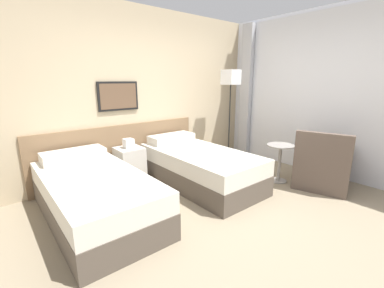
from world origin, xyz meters
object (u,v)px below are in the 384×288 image
Objects in this scene: bed_near_window at (199,166)px; side_table at (280,156)px; armchair at (323,168)px; nightstand at (130,164)px; floor_lamp at (231,83)px; bed_near_door at (95,195)px.

bed_near_window is 3.28× the size of side_table.
armchair is at bearing -54.61° from side_table.
armchair is (1.39, -1.25, 0.01)m from bed_near_window.
armchair is (2.19, -1.98, -0.01)m from nightstand.
floor_lamp reaches higher than nightstand.
bed_near_window is at bearing 144.27° from side_table.
bed_near_window is 1.28m from side_table.
bed_near_door is 3.28× the size of side_table.
floor_lamp reaches higher than armchair.
bed_near_window is 1.77m from floor_lamp.
bed_near_door reaches higher than side_table.
bed_near_window is 1.92× the size of armchair.
floor_lamp is 2.13m from armchair.
bed_near_door is 2.73m from side_table.
bed_near_window is at bearing 0.00° from bed_near_door.
floor_lamp is at bearing 22.14° from bed_near_window.
floor_lamp is at bearing 9.82° from bed_near_door.
armchair is (0.36, -0.51, -0.13)m from side_table.
nightstand is 2.34m from floor_lamp.
armchair reaches higher than side_table.
floor_lamp reaches higher than bed_near_door.
armchair reaches higher than bed_near_door.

